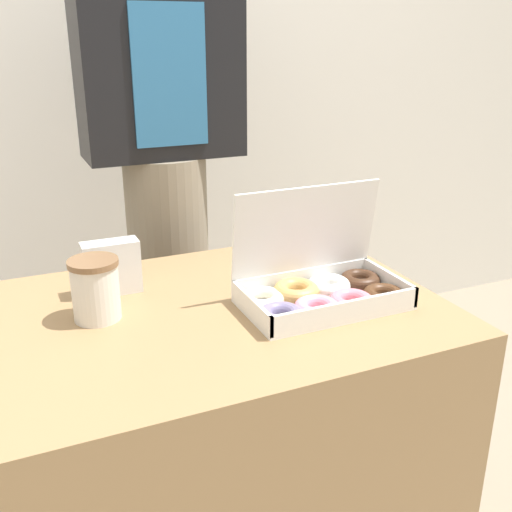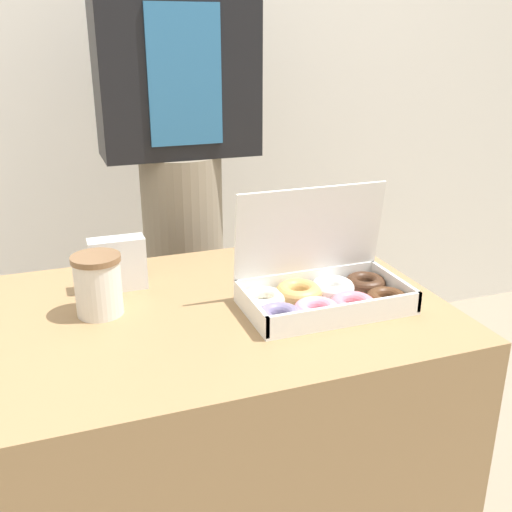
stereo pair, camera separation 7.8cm
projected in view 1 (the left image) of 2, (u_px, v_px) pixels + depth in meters
The scene contains 6 objects.
wall_back at pixel (95, 23), 2.05m from camera, with size 10.00×0.05×2.60m.
table at pixel (218, 447), 1.40m from camera, with size 0.96×0.69×0.72m.
donut_box at pixel (320, 289), 1.28m from camera, with size 0.36×0.22×0.25m.
coffee_cup at pixel (95, 289), 1.21m from camera, with size 0.10×0.10×0.13m.
napkin_holder at pixel (112, 267), 1.33m from camera, with size 0.12×0.05×0.12m.
person_customer at pixel (164, 160), 1.78m from camera, with size 0.45×0.25×1.72m.
Camera 1 is at (-0.39, -1.09, 1.27)m, focal length 42.00 mm.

